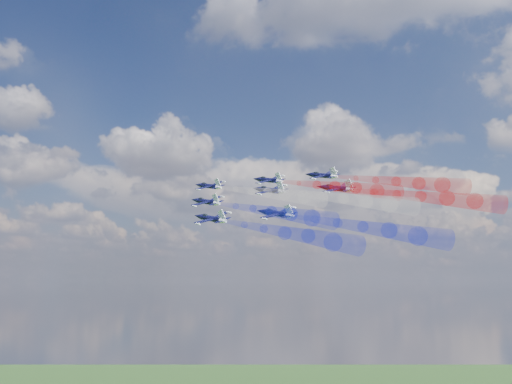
% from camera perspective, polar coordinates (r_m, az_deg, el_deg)
% --- Properties ---
extents(jet_lead, '(16.47, 15.43, 9.33)m').
position_cam_1_polar(jet_lead, '(176.88, -4.65, 0.58)').
color(jet_lead, black).
extents(trail_lead, '(37.31, 22.06, 13.13)m').
position_cam_1_polar(trail_lead, '(157.64, 1.14, -0.11)').
color(trail_lead, white).
extents(jet_inner_left, '(16.47, 15.43, 9.33)m').
position_cam_1_polar(jet_inner_left, '(160.85, -4.92, -0.96)').
color(jet_inner_left, black).
extents(trail_inner_left, '(37.31, 22.06, 13.13)m').
position_cam_1_polar(trail_inner_left, '(141.68, 1.49, -1.94)').
color(trail_inner_left, '#1926DC').
extents(jet_inner_right, '(16.47, 15.43, 9.33)m').
position_cam_1_polar(jet_inner_right, '(173.04, 1.26, 1.18)').
color(jet_inner_right, black).
extents(trail_inner_right, '(37.31, 22.06, 13.13)m').
position_cam_1_polar(trail_inner_right, '(155.75, 7.85, 0.54)').
color(trail_inner_right, red).
extents(jet_outer_left, '(16.47, 15.43, 9.33)m').
position_cam_1_polar(jet_outer_left, '(143.99, -4.44, -2.63)').
color(jet_outer_left, black).
extents(trail_outer_left, '(37.31, 22.06, 13.13)m').
position_cam_1_polar(trail_outer_left, '(125.19, 2.91, -3.99)').
color(trail_outer_left, '#1926DC').
extents(jet_center_third, '(16.47, 15.43, 9.33)m').
position_cam_1_polar(jet_center_third, '(158.60, 1.36, 0.18)').
color(jet_center_third, black).
extents(trail_center_third, '(37.31, 22.06, 13.13)m').
position_cam_1_polar(trail_center_third, '(141.49, 8.64, -0.65)').
color(trail_center_third, white).
extents(jet_outer_right, '(16.47, 15.43, 9.33)m').
position_cam_1_polar(jet_outer_right, '(171.99, 6.55, 1.64)').
color(jet_outer_right, black).
extents(trail_outer_right, '(37.31, 22.06, 13.13)m').
position_cam_1_polar(trail_outer_right, '(156.61, 13.71, 1.03)').
color(trail_outer_right, red).
extents(jet_rear_left, '(16.47, 15.43, 9.33)m').
position_cam_1_polar(jet_rear_left, '(140.24, 2.02, -2.14)').
color(jet_rear_left, black).
extents(trail_rear_left, '(37.31, 22.06, 13.13)m').
position_cam_1_polar(trail_rear_left, '(123.65, 10.47, -3.40)').
color(trail_rear_left, '#1926DC').
extents(jet_rear_right, '(16.47, 15.43, 9.33)m').
position_cam_1_polar(jet_rear_right, '(156.75, 7.92, 0.37)').
color(jet_rear_right, black).
extents(trail_rear_right, '(37.31, 22.06, 13.13)m').
position_cam_1_polar(trail_rear_right, '(142.06, 15.97, -0.44)').
color(trail_rear_right, red).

